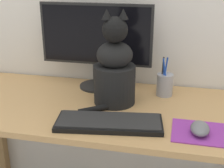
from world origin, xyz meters
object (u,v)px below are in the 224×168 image
Objects in this scene: monitor at (96,40)px; computer_mouse_right at (200,128)px; cat at (114,70)px; pen_cup at (165,84)px; keyboard at (109,122)px.

monitor is 5.19× the size of computer_mouse_right.
monitor is 0.22m from cat.
monitor is at bearing 142.81° from computer_mouse_right.
pen_cup reaches higher than computer_mouse_right.
keyboard is 0.39m from pen_cup.
keyboard is at bearing -99.99° from cat.
keyboard is (0.15, -0.37, -0.23)m from monitor.
keyboard is 4.08× the size of computer_mouse_right.
monitor is 2.95× the size of pen_cup.
pen_cup is at bearing 15.56° from cat.
cat is (0.12, -0.16, -0.08)m from monitor.
keyboard is 0.33m from computer_mouse_right.
keyboard is at bearing -118.94° from pen_cup.
cat is at bearing 150.40° from computer_mouse_right.
keyboard is 1.03× the size of cat.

